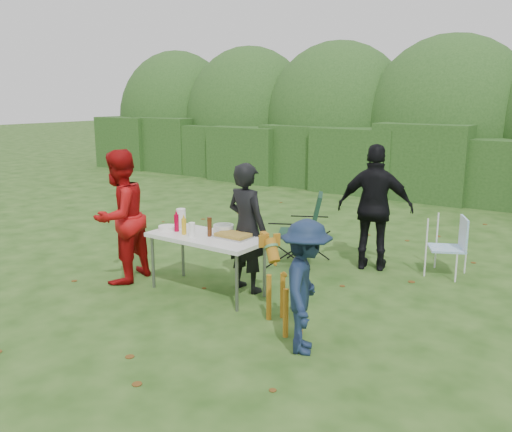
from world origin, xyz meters
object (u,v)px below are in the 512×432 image
Objects in this scene: camping_chair at (299,229)px; paper_towel_roll at (181,218)px; child at (306,287)px; lawn_chair at (447,246)px; person_black_puffy at (375,208)px; beer_bottle at (210,227)px; dog at (284,287)px; mustard_bottle at (184,227)px; ketchup_bottle at (177,223)px; folding_table at (207,240)px; person_red_jacket at (120,217)px; person_cook at (247,228)px.

camping_chair reaches higher than paper_towel_roll.
child is at bearing -18.50° from paper_towel_roll.
person_black_puffy is at bearing -7.69° from lawn_chair.
dog is at bearing -14.16° from beer_bottle.
child is 0.62m from dog.
mustard_bottle is 0.19m from ketchup_bottle.
folding_table is at bearing 22.72° from mustard_bottle.
child is (0.51, -2.79, -0.24)m from person_black_puffy.
paper_towel_roll is at bearing 169.86° from beer_bottle.
person_black_puffy is 2.14× the size of lawn_chair.
person_black_puffy is at bearing 50.80° from ketchup_bottle.
dog is 2.23m from camping_chair.
child reaches higher than mustard_bottle.
person_red_jacket is at bearing 24.24° from camping_chair.
person_cook reaches higher than lawn_chair.
lawn_chair is at bearing -73.43° from dog.
folding_table is 0.18m from beer_bottle.
person_red_jacket is 0.96m from mustard_bottle.
child is 1.91m from beer_bottle.
ketchup_bottle is (-2.27, 0.62, 0.19)m from child.
folding_table is 2.49m from person_black_puffy.
mustard_bottle reaches higher than dog.
person_black_puffy reaches higher than ketchup_bottle.
lawn_chair is at bearing 40.05° from paper_towel_roll.
camping_chair is 1.71m from beer_bottle.
person_red_jacket is 1.64× the size of camping_chair.
person_red_jacket reaches higher than lawn_chair.
ketchup_bottle is at bearing 33.32° from person_black_puffy.
person_black_puffy is at bearing 59.07° from beer_bottle.
person_black_puffy is 7.46× the size of beer_bottle.
paper_towel_roll is (-0.87, -1.55, 0.33)m from camping_chair.
child reaches higher than beer_bottle.
paper_towel_roll is (-0.53, 0.10, 0.18)m from folding_table.
camping_chair is (-1.48, 2.34, -0.12)m from child.
lawn_chair is 3.80× the size of ketchup_bottle.
person_black_puffy is at bearing -54.51° from dog.
person_cook is 1.80m from child.
person_red_jacket is (-1.21, -0.33, 0.20)m from folding_table.
child is 1.38× the size of dog.
ketchup_bottle is (-0.81, -0.42, 0.03)m from person_cook.
lawn_chair is 3.48× the size of beer_bottle.
folding_table is 1.58× the size of dog.
lawn_chair is (1.91, 0.78, -0.12)m from camping_chair.
person_black_puffy reaches higher than child.
mustard_bottle is at bearing -40.96° from paper_towel_roll.
lawn_chair is at bearing 45.32° from mustard_bottle.
folding_table is 6.25× the size of beer_bottle.
person_red_jacket is at bearing 34.40° from dog.
dog is (1.00, -0.69, -0.37)m from person_cook.
paper_towel_roll is (-0.07, 0.16, 0.02)m from ketchup_bottle.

